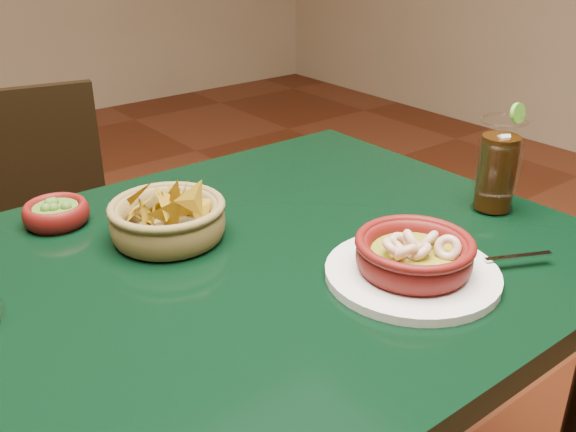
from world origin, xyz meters
TOP-DOWN VIEW (x-y plane):
  - dining_table at (0.00, 0.00)m, footprint 1.20×0.80m
  - dining_chair at (-0.03, 0.70)m, footprint 0.47×0.47m
  - shrimp_plate at (0.23, -0.19)m, footprint 0.32×0.25m
  - chip_basket at (0.02, 0.13)m, footprint 0.21×0.21m
  - guacamole_ramekin at (-0.10, 0.29)m, footprint 0.13×0.13m
  - cola_drink at (0.52, -0.12)m, footprint 0.16×0.16m

SIDE VIEW (x-z plane):
  - dining_chair at x=-0.03m, z-range 0.04..0.90m
  - dining_table at x=0.00m, z-range 0.28..1.03m
  - guacamole_ramekin at x=-0.10m, z-range 0.75..0.79m
  - shrimp_plate at x=0.23m, z-range 0.74..0.82m
  - chip_basket at x=0.02m, z-range 0.71..0.85m
  - cola_drink at x=0.52m, z-range 0.74..0.92m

